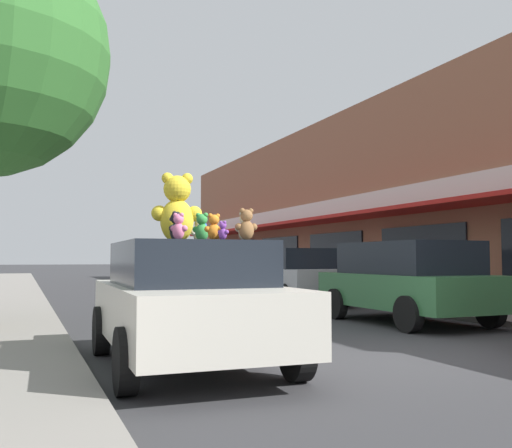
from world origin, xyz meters
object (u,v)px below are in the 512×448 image
(teddy_bear_pink, at_px, (179,227))
(parked_car_far_right, at_px, (296,275))
(teddy_bear_blue, at_px, (203,232))
(teddy_bear_brown, at_px, (246,225))
(teddy_bear_black, at_px, (176,227))
(teddy_bear_white, at_px, (199,231))
(teddy_bear_green, at_px, (202,228))
(plush_art_car, at_px, (187,300))
(teddy_bear_giant, at_px, (177,209))
(teddy_bear_orange, at_px, (214,227))
(parked_car_far_center, at_px, (408,280))
(teddy_bear_purple, at_px, (223,231))
(teddy_bear_cream, at_px, (245,227))

(teddy_bear_pink, bearing_deg, parked_car_far_right, -75.00)
(teddy_bear_blue, relative_size, parked_car_far_right, 0.07)
(teddy_bear_brown, relative_size, teddy_bear_black, 1.01)
(teddy_bear_blue, relative_size, teddy_bear_white, 0.82)
(teddy_bear_green, distance_m, teddy_bear_pink, 0.65)
(teddy_bear_brown, relative_size, teddy_bear_pink, 1.22)
(plush_art_car, height_order, teddy_bear_giant, teddy_bear_giant)
(teddy_bear_blue, xyz_separation_m, teddy_bear_orange, (-0.11, -0.80, 0.02))
(teddy_bear_pink, bearing_deg, teddy_bear_orange, -120.95)
(teddy_bear_giant, height_order, teddy_bear_orange, teddy_bear_giant)
(teddy_bear_green, height_order, teddy_bear_orange, teddy_bear_green)
(teddy_bear_black, relative_size, parked_car_far_center, 0.09)
(teddy_bear_white, bearing_deg, teddy_bear_purple, 76.30)
(teddy_bear_green, bearing_deg, teddy_bear_blue, -69.02)
(plush_art_car, bearing_deg, teddy_bear_blue, 9.39)
(parked_car_far_right, bearing_deg, teddy_bear_cream, -119.79)
(teddy_bear_cream, relative_size, parked_car_far_center, 0.09)
(teddy_bear_black, xyz_separation_m, teddy_bear_green, (0.31, -0.06, -0.01))
(plush_art_car, xyz_separation_m, teddy_bear_blue, (0.21, 0.03, 0.87))
(teddy_bear_pink, xyz_separation_m, teddy_bear_purple, (0.49, -0.09, -0.04))
(teddy_bear_giant, bearing_deg, teddy_bear_blue, 142.53)
(teddy_bear_brown, bearing_deg, teddy_bear_white, -79.18)
(teddy_bear_green, height_order, parked_car_far_center, teddy_bear_green)
(plush_art_car, distance_m, teddy_bear_giant, 1.24)
(teddy_bear_blue, bearing_deg, teddy_bear_cream, 52.77)
(plush_art_car, xyz_separation_m, teddy_bear_pink, (-0.34, -0.85, 0.89))
(plush_art_car, height_order, teddy_bear_blue, teddy_bear_blue)
(plush_art_car, height_order, parked_car_far_center, parked_car_far_center)
(teddy_bear_giant, height_order, teddy_bear_blue, teddy_bear_giant)
(plush_art_car, height_order, teddy_bear_cream, teddy_bear_cream)
(plush_art_car, height_order, teddy_bear_purple, teddy_bear_purple)
(teddy_bear_brown, xyz_separation_m, teddy_bear_black, (-0.65, 0.71, -0.00))
(teddy_bear_green, bearing_deg, teddy_bear_pink, 89.12)
(teddy_bear_cream, xyz_separation_m, teddy_bear_black, (-0.78, 0.31, 0.00))
(teddy_bear_cream, bearing_deg, teddy_bear_black, -34.20)
(teddy_bear_green, bearing_deg, teddy_bear_white, -64.40)
(teddy_bear_green, xyz_separation_m, parked_car_far_center, (5.55, 3.28, -0.83))
(teddy_bear_pink, height_order, teddy_bear_orange, teddy_bear_orange)
(teddy_bear_purple, bearing_deg, plush_art_car, -18.43)
(plush_art_car, distance_m, teddy_bear_white, 1.02)
(teddy_bear_brown, bearing_deg, teddy_bear_orange, -31.69)
(plush_art_car, xyz_separation_m, parked_car_far_right, (5.63, 8.27, 0.03))
(teddy_bear_giant, height_order, parked_car_far_center, teddy_bear_giant)
(teddy_bear_black, bearing_deg, teddy_bear_brown, 78.74)
(teddy_bear_orange, bearing_deg, teddy_bear_purple, 109.34)
(teddy_bear_blue, bearing_deg, teddy_bear_orange, 16.46)
(teddy_bear_purple, bearing_deg, teddy_bear_black, 3.05)
(teddy_bear_giant, height_order, parked_car_far_right, teddy_bear_giant)
(teddy_bear_brown, distance_m, teddy_bear_pink, 0.77)
(teddy_bear_black, xyz_separation_m, parked_car_far_center, (5.86, 3.22, -0.83))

